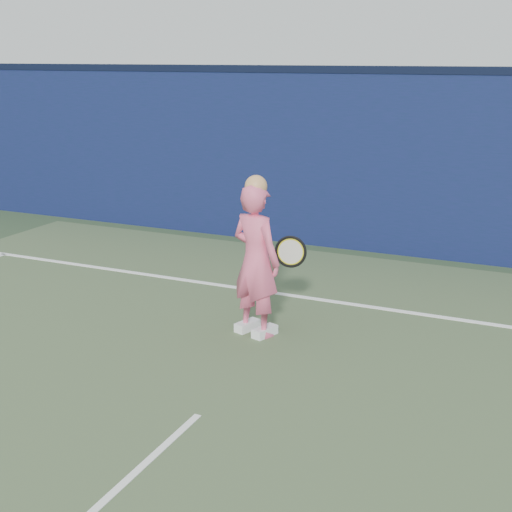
% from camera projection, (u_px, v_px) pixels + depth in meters
% --- Properties ---
extents(ground, '(80.00, 80.00, 0.00)m').
position_uv_depth(ground, '(125.00, 483.00, 4.74)').
color(ground, '#2D3E26').
rests_on(ground, ground).
extents(backstop_wall, '(24.00, 0.40, 2.50)m').
position_uv_depth(backstop_wall, '(384.00, 164.00, 10.10)').
color(backstop_wall, '#0C1938').
rests_on(backstop_wall, ground).
extents(wall_cap, '(24.00, 0.42, 0.10)m').
position_uv_depth(wall_cap, '(388.00, 70.00, 9.74)').
color(wall_cap, black).
rests_on(wall_cap, backstop_wall).
extents(player, '(0.65, 0.53, 1.63)m').
position_uv_depth(player, '(256.00, 260.00, 7.07)').
color(player, '#EB5B81').
rests_on(player, ground).
extents(racket, '(0.63, 0.14, 0.34)m').
position_uv_depth(racket, '(288.00, 252.00, 7.40)').
color(racket, black).
rests_on(racket, ground).
extents(court_lines, '(11.00, 12.04, 0.01)m').
position_uv_depth(court_lines, '(95.00, 509.00, 4.45)').
color(court_lines, white).
rests_on(court_lines, court_surface).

